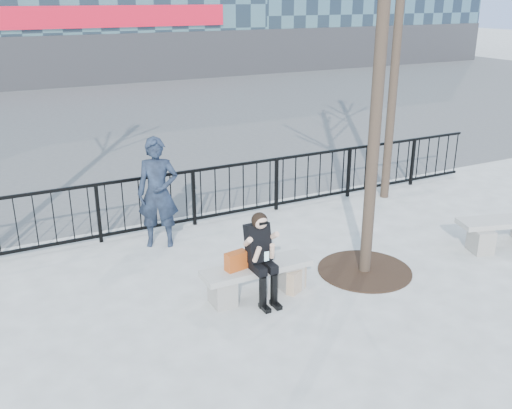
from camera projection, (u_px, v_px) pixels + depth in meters
name	position (u px, v px, depth m)	size (l,w,h in m)	color
ground	(257.00, 295.00, 8.43)	(120.00, 120.00, 0.00)	gray
street_surface	(70.00, 115.00, 20.94)	(60.00, 23.00, 0.01)	#474747
railing	(184.00, 199.00, 10.74)	(14.00, 0.06, 1.10)	black
tree_grate	(364.00, 270.00, 9.16)	(1.50, 1.50, 0.02)	black
bench_main	(257.00, 277.00, 8.32)	(1.65, 0.46, 0.49)	slate
bench_second	(505.00, 229.00, 9.99)	(1.70, 0.47, 0.51)	slate
seated_woman	(262.00, 258.00, 8.06)	(0.50, 0.64, 1.34)	black
handbag	(236.00, 261.00, 8.09)	(0.32, 0.15, 0.27)	#A44114
shopping_bag	(296.00, 280.00, 8.49)	(0.37, 0.14, 0.35)	beige
standing_man	(158.00, 193.00, 9.80)	(0.71, 0.47, 1.94)	black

